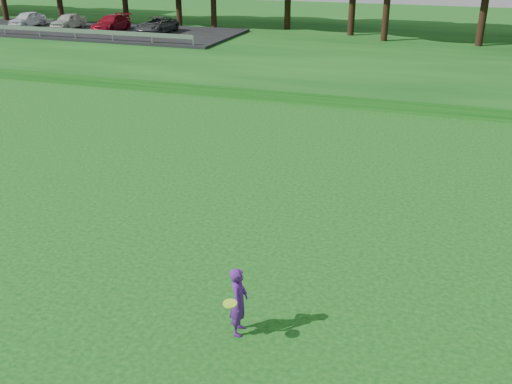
% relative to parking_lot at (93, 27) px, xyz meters
% --- Properties ---
extents(ground, '(140.00, 140.00, 0.00)m').
position_rel_parking_lot_xyz_m(ground, '(23.58, -32.80, -1.01)').
color(ground, '#0D4612').
rests_on(ground, ground).
extents(berm, '(130.00, 30.00, 0.60)m').
position_rel_parking_lot_xyz_m(berm, '(23.58, 1.20, -0.71)').
color(berm, '#0D4612').
rests_on(berm, ground).
extents(walking_path, '(130.00, 1.60, 0.04)m').
position_rel_parking_lot_xyz_m(walking_path, '(23.58, -12.80, -0.99)').
color(walking_path, gray).
rests_on(walking_path, ground).
extents(parking_lot, '(24.00, 9.00, 1.38)m').
position_rel_parking_lot_xyz_m(parking_lot, '(0.00, 0.00, 0.00)').
color(parking_lot, black).
rests_on(parking_lot, berm).
extents(woman, '(0.44, 0.88, 1.48)m').
position_rel_parking_lot_xyz_m(woman, '(24.02, -31.28, -0.27)').
color(woman, '#531C7E').
rests_on(woman, ground).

